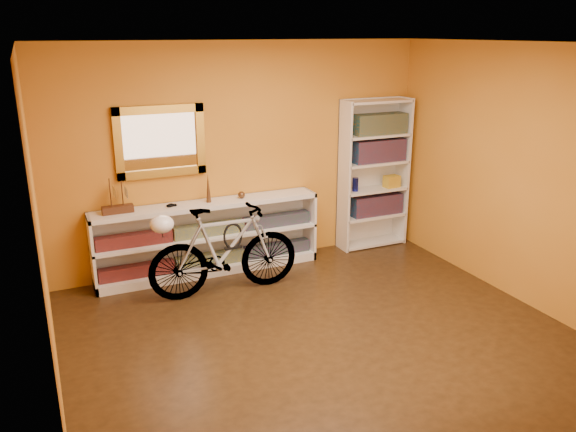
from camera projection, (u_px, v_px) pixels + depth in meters
name	position (u px, v px, depth m)	size (l,w,h in m)	color
floor	(319.00, 334.00, 5.39)	(4.50, 4.00, 0.01)	black
ceiling	(324.00, 42.00, 4.60)	(4.50, 4.00, 0.01)	silver
back_wall	(242.00, 156.00, 6.74)	(4.50, 0.01, 2.60)	#BD731C
left_wall	(39.00, 236.00, 4.12)	(0.01, 4.00, 2.60)	#BD731C
right_wall	(519.00, 175.00, 5.87)	(0.01, 4.00, 2.60)	#BD731C
gilt_mirror	(160.00, 142.00, 6.26)	(0.98, 0.06, 0.78)	#93661A
wall_socket	(311.00, 231.00, 7.39)	(0.09, 0.01, 0.09)	silver
console_unit	(209.00, 238.00, 6.65)	(2.60, 0.35, 0.85)	silver
cd_row_lower	(210.00, 259.00, 6.71)	(2.50, 0.13, 0.14)	black
cd_row_upper	(209.00, 229.00, 6.60)	(2.50, 0.13, 0.14)	navy
model_ship	(117.00, 196.00, 6.08)	(0.32, 0.12, 0.38)	#381D0F
toy_car	(172.00, 207.00, 6.36)	(0.00, 0.00, 0.00)	black
bronze_ornament	(208.00, 188.00, 6.47)	(0.06, 0.06, 0.33)	#52331C
decorative_orb	(242.00, 195.00, 6.66)	(0.08, 0.08, 0.08)	#52331C
bookcase	(374.00, 174.00, 7.36)	(0.90, 0.30, 1.90)	silver
book_row_a	(376.00, 204.00, 7.51)	(0.70, 0.22, 0.26)	maroon
book_row_b	(378.00, 150.00, 7.29)	(0.70, 0.22, 0.28)	maroon
book_row_c	(380.00, 124.00, 7.19)	(0.70, 0.22, 0.25)	#174752
travel_mug	(355.00, 185.00, 7.27)	(0.08, 0.08, 0.17)	navy
red_tin	(361.00, 127.00, 7.13)	(0.16, 0.16, 0.20)	maroon
yellow_bag	(392.00, 181.00, 7.46)	(0.20, 0.13, 0.15)	gold
bicycle	(224.00, 250.00, 6.10)	(1.66, 0.43, 0.97)	silver
helmet	(162.00, 224.00, 5.76)	(0.24, 0.23, 0.18)	white
u_lock	(233.00, 236.00, 6.10)	(0.21, 0.21, 0.02)	black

